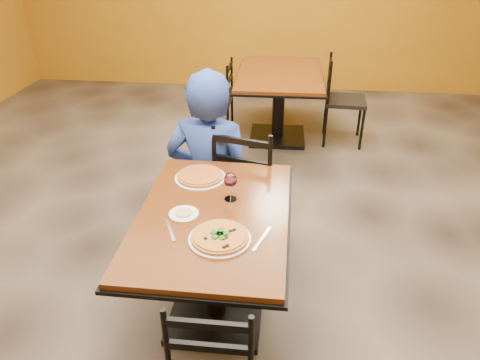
# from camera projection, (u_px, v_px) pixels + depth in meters

# --- Properties ---
(floor) EXTENTS (7.00, 8.00, 0.01)m
(floor) POSITION_uv_depth(u_px,v_px,m) (228.00, 262.00, 3.23)
(floor) COLOR black
(floor) RESTS_ON ground
(table_main) EXTENTS (0.83, 1.23, 0.75)m
(table_main) POSITION_uv_depth(u_px,v_px,m) (214.00, 242.00, 2.52)
(table_main) COLOR brown
(table_main) RESTS_ON floor
(table_second) EXTENTS (0.92, 1.35, 0.75)m
(table_second) POSITION_uv_depth(u_px,v_px,m) (279.00, 90.00, 4.82)
(table_second) COLOR brown
(table_second) RESTS_ON floor
(chair_main_far) EXTENTS (0.53, 0.53, 0.96)m
(chair_main_far) POSITION_uv_depth(u_px,v_px,m) (251.00, 182.00, 3.27)
(chair_main_far) COLOR black
(chair_main_far) RESTS_ON floor
(chair_second_left) EXTENTS (0.38, 0.38, 0.85)m
(chair_second_left) POSITION_uv_depth(u_px,v_px,m) (214.00, 99.00, 4.96)
(chair_second_left) COLOR black
(chair_second_left) RESTS_ON floor
(chair_second_right) EXTENTS (0.44, 0.44, 0.93)m
(chair_second_right) POSITION_uv_depth(u_px,v_px,m) (345.00, 101.00, 4.80)
(chair_second_right) COLOR black
(chair_second_right) RESTS_ON floor
(diner) EXTENTS (0.68, 0.48, 1.30)m
(diner) POSITION_uv_depth(u_px,v_px,m) (210.00, 160.00, 3.19)
(diner) COLOR #1C289C
(diner) RESTS_ON floor
(plate_main) EXTENTS (0.31, 0.31, 0.01)m
(plate_main) POSITION_uv_depth(u_px,v_px,m) (220.00, 239.00, 2.22)
(plate_main) COLOR white
(plate_main) RESTS_ON table_main
(pizza_main) EXTENTS (0.28, 0.28, 0.02)m
(pizza_main) POSITION_uv_depth(u_px,v_px,m) (220.00, 236.00, 2.21)
(pizza_main) COLOR #99330B
(pizza_main) RESTS_ON plate_main
(plate_far) EXTENTS (0.31, 0.31, 0.01)m
(plate_far) POSITION_uv_depth(u_px,v_px,m) (200.00, 178.00, 2.76)
(plate_far) COLOR white
(plate_far) RESTS_ON table_main
(pizza_far) EXTENTS (0.28, 0.28, 0.02)m
(pizza_far) POSITION_uv_depth(u_px,v_px,m) (200.00, 175.00, 2.75)
(pizza_far) COLOR orange
(pizza_far) RESTS_ON plate_far
(side_plate) EXTENTS (0.16, 0.16, 0.01)m
(side_plate) POSITION_uv_depth(u_px,v_px,m) (184.00, 214.00, 2.41)
(side_plate) COLOR white
(side_plate) RESTS_ON table_main
(dip) EXTENTS (0.09, 0.09, 0.01)m
(dip) POSITION_uv_depth(u_px,v_px,m) (184.00, 213.00, 2.41)
(dip) COLOR tan
(dip) RESTS_ON side_plate
(wine_glass) EXTENTS (0.08, 0.08, 0.18)m
(wine_glass) POSITION_uv_depth(u_px,v_px,m) (230.00, 185.00, 2.51)
(wine_glass) COLOR white
(wine_glass) RESTS_ON table_main
(fork) EXTENTS (0.09, 0.18, 0.00)m
(fork) POSITION_uv_depth(u_px,v_px,m) (170.00, 230.00, 2.29)
(fork) COLOR silver
(fork) RESTS_ON table_main
(knife) EXTENTS (0.08, 0.20, 0.00)m
(knife) POSITION_uv_depth(u_px,v_px,m) (262.00, 239.00, 2.23)
(knife) COLOR silver
(knife) RESTS_ON table_main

